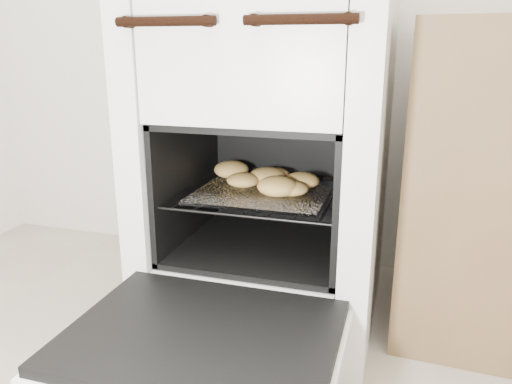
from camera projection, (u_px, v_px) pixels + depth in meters
stove at (271, 160)px, 1.48m from camera, size 0.65×0.72×0.99m
oven_door at (203, 339)px, 1.05m from camera, size 0.58×0.45×0.04m
oven_rack at (265, 193)px, 1.44m from camera, size 0.47×0.45×0.01m
foil_sheet at (263, 193)px, 1.41m from camera, size 0.37×0.32×0.01m
baked_rolls at (267, 178)px, 1.45m from camera, size 0.38×0.28×0.05m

